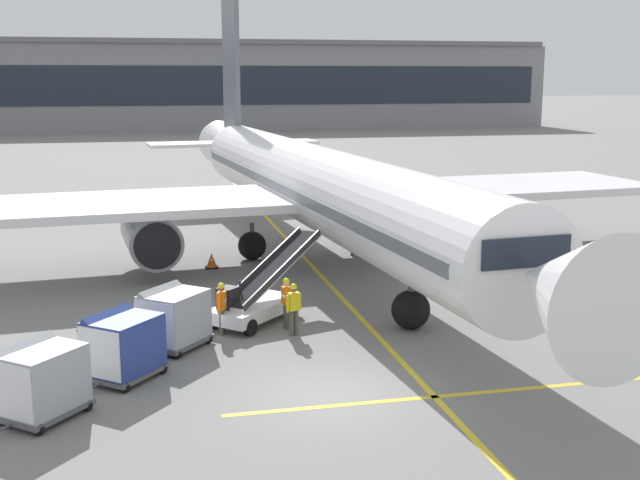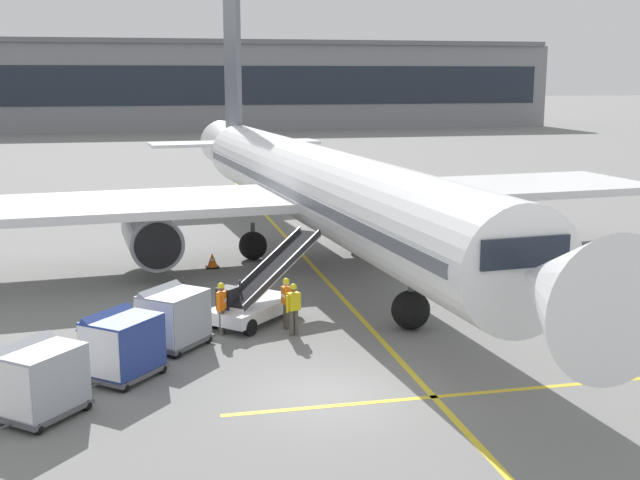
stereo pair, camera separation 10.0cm
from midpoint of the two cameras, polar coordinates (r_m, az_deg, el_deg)
The scene contains 15 objects.
ground_plane at distance 21.93m, azimuth 0.88°, elevation -10.83°, with size 600.00×600.00×0.00m, color slate.
parked_airplane at distance 36.80m, azimuth -0.39°, elevation 3.81°, with size 33.92×43.02×14.32m.
belt_loader at distance 28.05m, azimuth -4.32°, elevation -4.05°, with size 4.67×4.75×2.74m.
baggage_cart_lead at distance 25.65m, azimuth -10.21°, elevation -5.30°, with size 2.51×2.60×1.91m.
baggage_cart_second at distance 23.37m, azimuth -13.66°, elevation -7.12°, with size 2.51×2.60×1.91m.
baggage_cart_third at distance 21.40m, azimuth -19.04°, elevation -9.19°, with size 2.51×2.60×1.91m.
ground_crew_by_loader at distance 26.68m, azimuth -6.83°, elevation -4.55°, with size 0.36×0.54×1.74m.
ground_crew_by_carts at distance 25.58m, azimuth -12.33°, elevation -5.44°, with size 0.52×0.39×1.74m.
ground_crew_marshaller at distance 27.10m, azimuth -2.28°, elevation -4.22°, with size 0.32×0.56×1.74m.
ground_crew_wingwalker at distance 26.38m, azimuth -1.76°, elevation -4.65°, with size 0.53×0.37×1.74m.
safety_cone_engine_keepout at distance 36.07m, azimuth -7.50°, elevation -1.45°, with size 0.58×0.58×0.66m.
safety_cone_wingtip at distance 36.98m, azimuth -10.78°, elevation -1.17°, with size 0.66×0.66×0.74m.
apron_guidance_line_lead_in at distance 36.57m, azimuth -0.58°, elevation -1.68°, with size 0.20×110.00×0.01m.
apron_guidance_line_stop_bar at distance 22.13m, azimuth 9.07°, elevation -10.75°, with size 12.00×0.20×0.01m.
terminal_building at distance 134.98m, azimuth -16.14°, elevation 10.40°, with size 148.86×18.28×13.80m.
Camera 2 is at (-4.66, -19.74, 8.32)m, focal length 45.54 mm.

